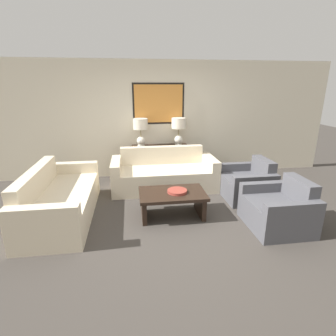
{
  "coord_description": "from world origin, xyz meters",
  "views": [
    {
      "loc": [
        -0.66,
        -3.66,
        2.1
      ],
      "look_at": [
        -0.01,
        0.88,
        0.65
      ],
      "focal_mm": 28.0,
      "sensor_mm": 36.0,
      "label": 1
    }
  ],
  "objects_px": {
    "armchair_near_back_wall": "(247,184)",
    "couch_by_back_wall": "(164,175)",
    "coffee_table": "(172,199)",
    "console_table": "(160,161)",
    "armchair_near_camera": "(279,210)",
    "couch_by_side": "(60,200)",
    "table_lamp_right": "(179,127)",
    "table_lamp_left": "(141,128)",
    "decorative_bowl": "(177,191)"
  },
  "relations": [
    {
      "from": "armchair_near_back_wall",
      "to": "couch_by_back_wall",
      "type": "bearing_deg",
      "value": 154.83
    },
    {
      "from": "coffee_table",
      "to": "couch_by_back_wall",
      "type": "bearing_deg",
      "value": 88.92
    },
    {
      "from": "console_table",
      "to": "armchair_near_camera",
      "type": "xyz_separation_m",
      "value": [
        1.54,
        -2.55,
        -0.11
      ]
    },
    {
      "from": "couch_by_side",
      "to": "coffee_table",
      "type": "distance_m",
      "value": 1.85
    },
    {
      "from": "coffee_table",
      "to": "armchair_near_camera",
      "type": "distance_m",
      "value": 1.66
    },
    {
      "from": "couch_by_side",
      "to": "table_lamp_right",
      "type": "bearing_deg",
      "value": 37.3
    },
    {
      "from": "table_lamp_right",
      "to": "armchair_near_back_wall",
      "type": "xyz_separation_m",
      "value": [
        1.1,
        -1.42,
        -0.91
      ]
    },
    {
      "from": "table_lamp_left",
      "to": "decorative_bowl",
      "type": "height_order",
      "value": "table_lamp_left"
    },
    {
      "from": "console_table",
      "to": "couch_by_back_wall",
      "type": "height_order",
      "value": "couch_by_back_wall"
    },
    {
      "from": "console_table",
      "to": "armchair_near_back_wall",
      "type": "xyz_separation_m",
      "value": [
        1.54,
        -1.42,
        -0.11
      ]
    },
    {
      "from": "armchair_near_back_wall",
      "to": "armchair_near_camera",
      "type": "height_order",
      "value": "same"
    },
    {
      "from": "table_lamp_right",
      "to": "coffee_table",
      "type": "relative_size",
      "value": 0.58
    },
    {
      "from": "table_lamp_left",
      "to": "table_lamp_right",
      "type": "bearing_deg",
      "value": 0.0
    },
    {
      "from": "table_lamp_left",
      "to": "console_table",
      "type": "bearing_deg",
      "value": 0.0
    },
    {
      "from": "couch_by_back_wall",
      "to": "coffee_table",
      "type": "distance_m",
      "value": 1.29
    },
    {
      "from": "armchair_near_back_wall",
      "to": "couch_by_side",
      "type": "bearing_deg",
      "value": -174.52
    },
    {
      "from": "couch_by_side",
      "to": "decorative_bowl",
      "type": "relative_size",
      "value": 6.67
    },
    {
      "from": "couch_by_back_wall",
      "to": "armchair_near_back_wall",
      "type": "height_order",
      "value": "couch_by_back_wall"
    },
    {
      "from": "table_lamp_left",
      "to": "table_lamp_right",
      "type": "relative_size",
      "value": 1.0
    },
    {
      "from": "table_lamp_right",
      "to": "armchair_near_back_wall",
      "type": "height_order",
      "value": "table_lamp_right"
    },
    {
      "from": "console_table",
      "to": "decorative_bowl",
      "type": "distance_m",
      "value": 2.0
    },
    {
      "from": "couch_by_back_wall",
      "to": "couch_by_side",
      "type": "distance_m",
      "value": 2.13
    },
    {
      "from": "table_lamp_right",
      "to": "coffee_table",
      "type": "distance_m",
      "value": 2.22
    },
    {
      "from": "table_lamp_left",
      "to": "coffee_table",
      "type": "bearing_deg",
      "value": -78.34
    },
    {
      "from": "console_table",
      "to": "table_lamp_right",
      "type": "distance_m",
      "value": 0.91
    },
    {
      "from": "console_table",
      "to": "armchair_near_back_wall",
      "type": "height_order",
      "value": "console_table"
    },
    {
      "from": "coffee_table",
      "to": "table_lamp_right",
      "type": "bearing_deg",
      "value": 77.01
    },
    {
      "from": "console_table",
      "to": "table_lamp_left",
      "type": "distance_m",
      "value": 0.91
    },
    {
      "from": "couch_by_side",
      "to": "armchair_near_back_wall",
      "type": "height_order",
      "value": "couch_by_side"
    },
    {
      "from": "couch_by_side",
      "to": "table_lamp_left",
      "type": "bearing_deg",
      "value": 50.81
    },
    {
      "from": "table_lamp_left",
      "to": "decorative_bowl",
      "type": "distance_m",
      "value": 2.19
    },
    {
      "from": "table_lamp_left",
      "to": "table_lamp_right",
      "type": "height_order",
      "value": "same"
    },
    {
      "from": "armchair_near_back_wall",
      "to": "armchair_near_camera",
      "type": "bearing_deg",
      "value": -90.0
    },
    {
      "from": "table_lamp_left",
      "to": "coffee_table",
      "type": "relative_size",
      "value": 0.58
    },
    {
      "from": "coffee_table",
      "to": "table_lamp_left",
      "type": "bearing_deg",
      "value": 101.66
    },
    {
      "from": "decorative_bowl",
      "to": "armchair_near_camera",
      "type": "distance_m",
      "value": 1.59
    },
    {
      "from": "console_table",
      "to": "couch_by_back_wall",
      "type": "xyz_separation_m",
      "value": [
        0.0,
        -0.7,
        -0.09
      ]
    },
    {
      "from": "console_table",
      "to": "armchair_near_back_wall",
      "type": "relative_size",
      "value": 1.37
    },
    {
      "from": "console_table",
      "to": "decorative_bowl",
      "type": "bearing_deg",
      "value": -88.45
    },
    {
      "from": "coffee_table",
      "to": "armchair_near_back_wall",
      "type": "xyz_separation_m",
      "value": [
        1.56,
        0.57,
        -0.03
      ]
    },
    {
      "from": "table_lamp_left",
      "to": "armchair_near_back_wall",
      "type": "xyz_separation_m",
      "value": [
        1.97,
        -1.42,
        -0.91
      ]
    },
    {
      "from": "console_table",
      "to": "coffee_table",
      "type": "height_order",
      "value": "console_table"
    },
    {
      "from": "table_lamp_left",
      "to": "couch_by_side",
      "type": "distance_m",
      "value": 2.43
    },
    {
      "from": "armchair_near_back_wall",
      "to": "table_lamp_right",
      "type": "bearing_deg",
      "value": 127.74
    },
    {
      "from": "table_lamp_right",
      "to": "couch_by_back_wall",
      "type": "relative_size",
      "value": 0.29
    },
    {
      "from": "decorative_bowl",
      "to": "armchair_near_camera",
      "type": "height_order",
      "value": "armchair_near_camera"
    },
    {
      "from": "couch_by_back_wall",
      "to": "coffee_table",
      "type": "bearing_deg",
      "value": -91.08
    },
    {
      "from": "couch_by_side",
      "to": "armchair_near_camera",
      "type": "bearing_deg",
      "value": -13.35
    },
    {
      "from": "couch_by_back_wall",
      "to": "couch_by_side",
      "type": "height_order",
      "value": "same"
    },
    {
      "from": "table_lamp_right",
      "to": "couch_by_side",
      "type": "distance_m",
      "value": 3.02
    }
  ]
}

